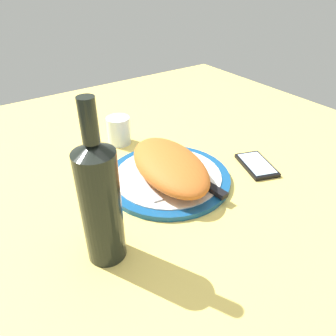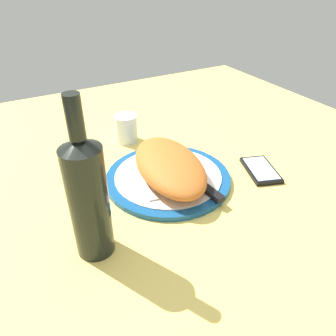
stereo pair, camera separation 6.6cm
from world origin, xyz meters
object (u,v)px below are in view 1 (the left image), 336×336
object	(u,v)px
plate	(168,178)
water_glass	(119,132)
calzone	(169,165)
smartphone	(257,165)
knife	(201,182)
fork	(148,185)
wine_bottle	(100,201)

from	to	relation	value
plate	water_glass	bearing A→B (deg)	-178.30
plate	calzone	bearing A→B (deg)	-14.40
calzone	smartphone	size ratio (longest dim) A/B	2.13
calzone	knife	size ratio (longest dim) A/B	1.34
plate	knife	world-z (taller)	knife
plate	fork	size ratio (longest dim) A/B	1.93
plate	calzone	size ratio (longest dim) A/B	1.04
water_glass	fork	bearing A→B (deg)	-13.09
plate	smartphone	distance (cm)	24.14
knife	water_glass	bearing A→B (deg)	-171.08
water_glass	wine_bottle	size ratio (longest dim) A/B	0.26
plate	knife	bearing A→B (deg)	29.52
calzone	water_glass	xyz separation A→B (cm)	(-24.78, -0.54, -1.26)
fork	knife	distance (cm)	12.56
fork	plate	bearing A→B (deg)	99.91
smartphone	water_glass	world-z (taller)	water_glass
calzone	knife	xyz separation A→B (cm)	(6.83, 4.42, -2.66)
fork	wine_bottle	size ratio (longest dim) A/B	0.52
plate	calzone	world-z (taller)	calzone
calzone	knife	bearing A→B (deg)	32.94
plate	smartphone	xyz separation A→B (cm)	(8.28, 22.67, -0.21)
calzone	plate	bearing A→B (deg)	165.60
calzone	fork	distance (cm)	7.07
wine_bottle	water_glass	bearing A→B (deg)	149.25
calzone	wine_bottle	world-z (taller)	wine_bottle
smartphone	wine_bottle	xyz separation A→B (cm)	(4.68, -45.44, 11.82)
fork	knife	size ratio (longest dim) A/B	0.72
plate	fork	distance (cm)	6.76
knife	wine_bottle	world-z (taller)	wine_bottle
plate	wine_bottle	xyz separation A→B (cm)	(12.96, -22.76, 11.62)
wine_bottle	knife	bearing A→B (deg)	101.42
plate	wine_bottle	bearing A→B (deg)	-60.35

